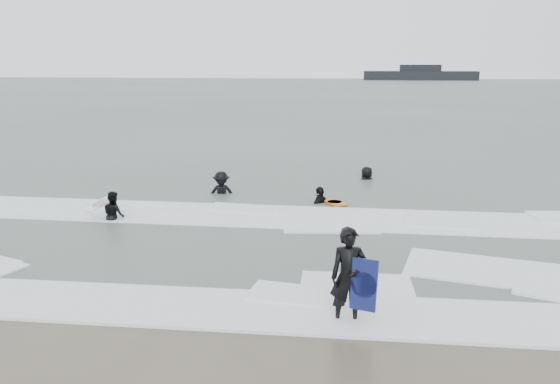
# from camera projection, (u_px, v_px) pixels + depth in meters

# --- Properties ---
(ground) EXTENTS (320.00, 320.00, 0.00)m
(ground) POSITION_uv_depth(u_px,v_px,m) (249.00, 299.00, 11.33)
(ground) COLOR brown
(ground) RESTS_ON ground
(sea) EXTENTS (320.00, 320.00, 0.00)m
(sea) POSITION_uv_depth(u_px,v_px,m) (339.00, 92.00, 88.51)
(sea) COLOR #47544C
(sea) RESTS_ON ground
(surfer_centre) EXTENTS (0.74, 0.54, 1.88)m
(surfer_centre) POSITION_uv_depth(u_px,v_px,m) (347.00, 322.00, 10.29)
(surfer_centre) COLOR black
(surfer_centre) RESTS_ON ground
(surfer_wading) EXTENTS (0.92, 0.90, 1.49)m
(surfer_wading) POSITION_uv_depth(u_px,v_px,m) (114.00, 221.00, 16.89)
(surfer_wading) COLOR black
(surfer_wading) RESTS_ON ground
(surfer_breaker) EXTENTS (1.23, 0.85, 1.75)m
(surfer_breaker) POSITION_uv_depth(u_px,v_px,m) (222.00, 195.00, 20.15)
(surfer_breaker) COLOR black
(surfer_breaker) RESTS_ON ground
(surfer_right_near) EXTENTS (0.93, 1.09, 1.76)m
(surfer_right_near) POSITION_uv_depth(u_px,v_px,m) (320.00, 204.00, 18.97)
(surfer_right_near) COLOR black
(surfer_right_near) RESTS_ON ground
(surfer_right_far) EXTENTS (1.00, 0.89, 1.73)m
(surfer_right_far) POSITION_uv_depth(u_px,v_px,m) (367.00, 180.00, 22.71)
(surfer_right_far) COLOR black
(surfer_right_far) RESTS_ON ground
(surf_foam) EXTENTS (30.03, 9.06, 0.09)m
(surf_foam) POSITION_uv_depth(u_px,v_px,m) (274.00, 241.00, 14.89)
(surf_foam) COLOR white
(surf_foam) RESTS_ON ground
(bodyboards) EXTENTS (8.66, 9.52, 1.25)m
(bodyboards) POSITION_uv_depth(u_px,v_px,m) (253.00, 220.00, 15.18)
(bodyboards) COLOR #11184F
(bodyboards) RESTS_ON ground
(vessel_horizon) EXTENTS (30.83, 5.51, 4.18)m
(vessel_horizon) POSITION_uv_depth(u_px,v_px,m) (420.00, 75.00, 151.57)
(vessel_horizon) COLOR black
(vessel_horizon) RESTS_ON ground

